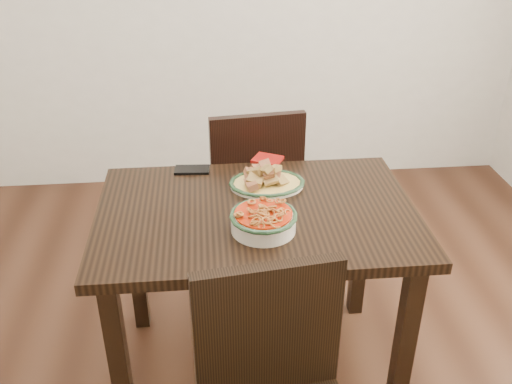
{
  "coord_description": "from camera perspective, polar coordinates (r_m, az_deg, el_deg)",
  "views": [
    {
      "loc": [
        -0.22,
        -1.67,
        1.78
      ],
      "look_at": [
        -0.06,
        0.07,
        0.81
      ],
      "focal_mm": 40.0,
      "sensor_mm": 36.0,
      "label": 1
    }
  ],
  "objects": [
    {
      "name": "dining_table",
      "position": [
        2.06,
        0.05,
        -4.33
      ],
      "size": [
        1.12,
        0.75,
        0.75
      ],
      "color": "black",
      "rests_on": "ground"
    },
    {
      "name": "fish_plate",
      "position": [
        2.13,
        1.11,
        1.62
      ],
      "size": [
        0.28,
        0.22,
        0.11
      ],
      "color": "beige",
      "rests_on": "dining_table"
    },
    {
      "name": "smartphone",
      "position": [
        2.28,
        -6.41,
        2.23
      ],
      "size": [
        0.14,
        0.08,
        0.01
      ],
      "primitive_type": "cube",
      "rotation": [
        0.0,
        0.0,
        -0.07
      ],
      "color": "black",
      "rests_on": "dining_table"
    },
    {
      "name": "chair_far",
      "position": [
        2.7,
        -0.31,
        0.79
      ],
      "size": [
        0.46,
        0.46,
        0.89
      ],
      "rotation": [
        0.0,
        0.0,
        3.25
      ],
      "color": "black",
      "rests_on": "ground"
    },
    {
      "name": "napkin",
      "position": [
        2.35,
        1.16,
        3.27
      ],
      "size": [
        0.14,
        0.14,
        0.01
      ],
      "primitive_type": "cube",
      "rotation": [
        0.0,
        0.0,
        -0.49
      ],
      "color": "#95100A",
      "rests_on": "dining_table"
    },
    {
      "name": "noodle_bowl",
      "position": [
        1.87,
        0.75,
        -2.68
      ],
      "size": [
        0.22,
        0.22,
        0.08
      ],
      "color": "beige",
      "rests_on": "dining_table"
    },
    {
      "name": "floor",
      "position": [
        2.45,
        1.56,
        -17.51
      ],
      "size": [
        3.5,
        3.5,
        0.0
      ],
      "primitive_type": "plane",
      "color": "#331B10",
      "rests_on": "ground"
    }
  ]
}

